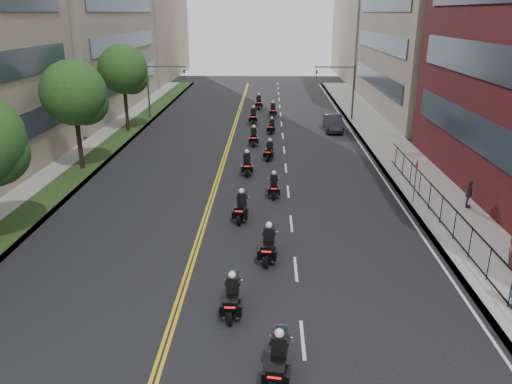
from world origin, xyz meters
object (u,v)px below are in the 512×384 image
at_px(motorcycle_5, 274,186).
at_px(motorcycle_4, 241,208).
at_px(motorcycle_9, 272,127).
at_px(motorcycle_7, 269,151).
at_px(motorcycle_2, 232,298).
at_px(motorcycle_12, 259,103).
at_px(motorcycle_10, 253,117).
at_px(parked_sedan, 333,123).
at_px(motorcycle_11, 273,110).
at_px(motorcycle_8, 254,137).
at_px(motorcycle_3, 268,245).
at_px(motorcycle_6, 247,165).
at_px(motorcycle_1, 278,361).
at_px(pedestrian_c, 469,194).

bearing_deg(motorcycle_5, motorcycle_4, -115.88).
bearing_deg(motorcycle_9, motorcycle_7, -83.86).
bearing_deg(motorcycle_4, motorcycle_2, -84.60).
bearing_deg(motorcycle_12, motorcycle_10, -94.90).
distance_m(motorcycle_2, motorcycle_10, 33.55).
bearing_deg(motorcycle_4, parked_sedan, 75.43).
bearing_deg(motorcycle_7, parked_sedan, 66.67).
bearing_deg(motorcycle_2, motorcycle_9, 87.74).
xyz_separation_m(motorcycle_11, parked_sedan, (5.65, -6.61, 0.08)).
xyz_separation_m(motorcycle_8, motorcycle_10, (-0.30, 8.59, 0.04)).
bearing_deg(motorcycle_2, motorcycle_3, 73.69).
bearing_deg(motorcycle_3, motorcycle_11, 94.40).
bearing_deg(motorcycle_8, parked_sedan, 36.38).
bearing_deg(motorcycle_9, motorcycle_11, 96.23).
relative_size(motorcycle_2, motorcycle_10, 0.92).
xyz_separation_m(motorcycle_2, motorcycle_5, (1.62, 12.62, -0.04)).
distance_m(motorcycle_6, motorcycle_9, 12.57).
bearing_deg(motorcycle_8, motorcycle_11, 80.92).
relative_size(motorcycle_2, motorcycle_12, 0.92).
xyz_separation_m(motorcycle_3, motorcycle_5, (0.30, 8.30, -0.08)).
height_order(motorcycle_6, motorcycle_7, motorcycle_6).
bearing_deg(parked_sedan, motorcycle_6, -118.68).
height_order(motorcycle_1, motorcycle_6, motorcycle_6).
relative_size(motorcycle_6, motorcycle_12, 0.95).
distance_m(motorcycle_2, motorcycle_11, 37.27).
distance_m(motorcycle_8, motorcycle_12, 16.77).
relative_size(motorcycle_4, motorcycle_8, 1.01).
height_order(motorcycle_5, motorcycle_10, motorcycle_10).
relative_size(motorcycle_6, motorcycle_7, 1.08).
height_order(motorcycle_8, motorcycle_11, motorcycle_8).
distance_m(motorcycle_1, motorcycle_2, 3.90).
distance_m(motorcycle_5, pedestrian_c, 11.12).
relative_size(motorcycle_10, motorcycle_12, 1.00).
bearing_deg(motorcycle_2, motorcycle_8, 90.69).
bearing_deg(motorcycle_8, motorcycle_1, -88.03).
relative_size(motorcycle_3, motorcycle_11, 1.07).
bearing_deg(motorcycle_12, motorcycle_6, -93.09).
bearing_deg(pedestrian_c, motorcycle_6, 87.25).
bearing_deg(motorcycle_9, motorcycle_3, -83.10).
relative_size(motorcycle_3, motorcycle_9, 1.16).
bearing_deg(pedestrian_c, motorcycle_7, 71.64).
bearing_deg(motorcycle_2, motorcycle_1, -64.24).
relative_size(motorcycle_1, motorcycle_9, 1.11).
bearing_deg(motorcycle_8, motorcycle_7, -73.98).
xyz_separation_m(motorcycle_4, motorcycle_5, (1.77, 3.71, -0.06)).
height_order(motorcycle_10, motorcycle_12, motorcycle_12).
height_order(motorcycle_2, pedestrian_c, pedestrian_c).
bearing_deg(motorcycle_4, motorcycle_3, -67.79).
bearing_deg(motorcycle_7, motorcycle_12, 101.31).
height_order(motorcycle_2, motorcycle_11, motorcycle_2).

